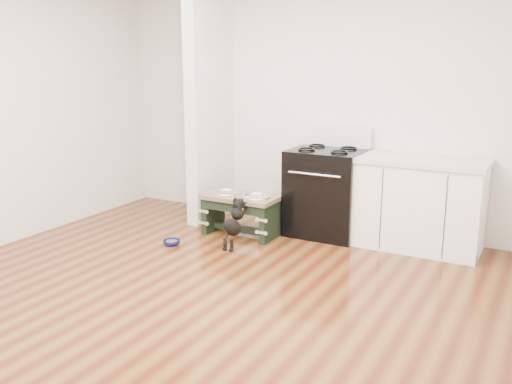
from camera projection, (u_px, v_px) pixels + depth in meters
The scene contains 8 objects.
ground at pixel (193, 303), 4.46m from camera, with size 5.00×5.00×0.00m, color #491E0D.
room_shell at pixel (187, 94), 4.08m from camera, with size 5.00×5.00×5.00m.
partition_wall at pixel (210, 103), 6.48m from camera, with size 0.15×0.80×2.70m, color silver.
oven_range at pixel (327, 191), 6.08m from camera, with size 0.76×0.69×1.14m.
cabinet_run at pixel (420, 204), 5.64m from camera, with size 1.24×0.64×0.91m.
dog_feeder at pixel (240, 207), 6.06m from camera, with size 0.80×0.43×0.46m.
puppy at pixel (234, 221), 5.69m from camera, with size 0.14×0.41×0.49m.
floor_bowl at pixel (172, 242), 5.81m from camera, with size 0.23×0.23×0.05m.
Camera 1 is at (2.41, -3.39, 1.90)m, focal length 40.00 mm.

